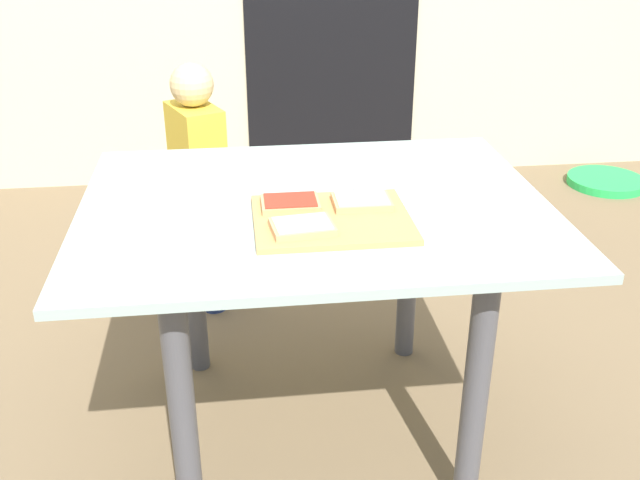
{
  "coord_description": "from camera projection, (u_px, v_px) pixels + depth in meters",
  "views": [
    {
      "loc": [
        -0.2,
        -1.73,
        1.47
      ],
      "look_at": [
        0.01,
        0.0,
        0.62
      ],
      "focal_mm": 41.12,
      "sensor_mm": 36.0,
      "label": 1
    }
  ],
  "objects": [
    {
      "name": "pizza_slice_far_left",
      "position": [
        290.0,
        203.0,
        1.82
      ],
      "size": [
        0.14,
        0.11,
        0.02
      ],
      "color": "tan",
      "rests_on": "cutting_board"
    },
    {
      "name": "ground_plane",
      "position": [
        316.0,
        425.0,
        2.21
      ],
      "size": [
        16.0,
        16.0,
        0.0
      ],
      "primitive_type": "plane",
      "color": "brown"
    },
    {
      "name": "dining_table",
      "position": [
        315.0,
        244.0,
        1.95
      ],
      "size": [
        1.2,
        0.94,
        0.73
      ],
      "color": "#9DB5AD",
      "rests_on": "ground"
    },
    {
      "name": "garden_hose_coil",
      "position": [
        606.0,
        181.0,
        3.98
      ],
      "size": [
        0.41,
        0.41,
        0.04
      ],
      "primitive_type": "cylinder",
      "color": "green",
      "rests_on": "ground"
    },
    {
      "name": "pizza_slice_far_right",
      "position": [
        362.0,
        201.0,
        1.84
      ],
      "size": [
        0.14,
        0.11,
        0.02
      ],
      "color": "tan",
      "rests_on": "cutting_board"
    },
    {
      "name": "cutting_board",
      "position": [
        332.0,
        219.0,
        1.78
      ],
      "size": [
        0.38,
        0.32,
        0.01
      ],
      "primitive_type": "cube",
      "color": "tan",
      "rests_on": "dining_table"
    },
    {
      "name": "plate_white_right",
      "position": [
        397.0,
        191.0,
        1.95
      ],
      "size": [
        0.23,
        0.23,
        0.01
      ],
      "primitive_type": "cylinder",
      "color": "white",
      "rests_on": "dining_table"
    },
    {
      "name": "child_left",
      "position": [
        199.0,
        176.0,
        2.65
      ],
      "size": [
        0.22,
        0.28,
        0.93
      ],
      "color": "navy",
      "rests_on": "ground"
    },
    {
      "name": "pizza_slice_near_left",
      "position": [
        302.0,
        227.0,
        1.7
      ],
      "size": [
        0.16,
        0.12,
        0.02
      ],
      "color": "tan",
      "rests_on": "cutting_board"
    }
  ]
}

